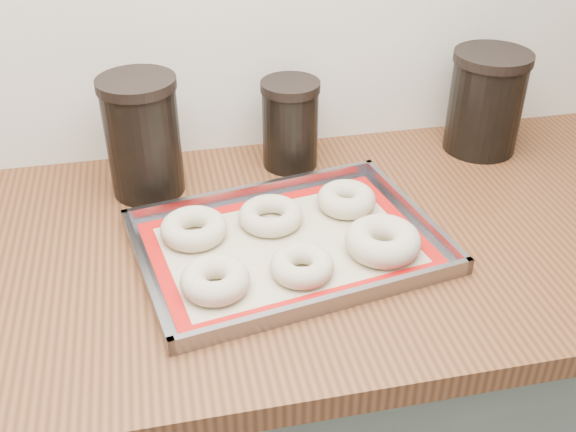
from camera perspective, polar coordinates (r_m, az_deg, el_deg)
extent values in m
cube|color=slate|center=(1.46, 9.06, -15.80)|extent=(3.00, 0.65, 0.86)
cube|color=brown|center=(1.16, 10.99, -1.12)|extent=(3.06, 0.68, 0.04)
cube|color=gray|center=(1.06, 0.00, -2.61)|extent=(0.51, 0.40, 0.00)
cube|color=gray|center=(1.18, -2.89, 2.15)|extent=(0.45, 0.09, 0.02)
cube|color=gray|center=(0.94, 3.66, -7.34)|extent=(0.45, 0.09, 0.02)
cube|color=gray|center=(1.01, -11.99, -4.79)|extent=(0.07, 0.33, 0.02)
cube|color=gray|center=(1.14, 10.54, 0.42)|extent=(0.07, 0.33, 0.02)
cube|color=#C6B793|center=(1.06, 0.00, -2.49)|extent=(0.46, 0.36, 0.00)
cube|color=red|center=(1.16, -2.46, 1.17)|extent=(0.42, 0.09, 0.00)
cube|color=red|center=(0.96, 2.99, -6.79)|extent=(0.42, 0.09, 0.00)
cube|color=red|center=(1.02, -10.50, -4.85)|extent=(0.06, 0.25, 0.00)
cube|color=red|center=(1.13, 9.37, -0.20)|extent=(0.06, 0.25, 0.00)
torus|color=beige|center=(0.97, -6.18, -5.40)|extent=(0.11, 0.11, 0.04)
torus|color=beige|center=(0.99, 1.19, -4.22)|extent=(0.10, 0.10, 0.03)
torus|color=beige|center=(1.04, 8.02, -2.10)|extent=(0.13, 0.13, 0.04)
torus|color=beige|center=(1.08, -7.98, -1.05)|extent=(0.12, 0.12, 0.04)
torus|color=beige|center=(1.10, -1.48, 0.03)|extent=(0.13, 0.13, 0.03)
torus|color=beige|center=(1.14, 4.96, 1.43)|extent=(0.13, 0.13, 0.04)
cylinder|color=black|center=(1.19, -12.13, 6.20)|extent=(0.13, 0.13, 0.19)
cylinder|color=black|center=(1.14, -12.76, 10.89)|extent=(0.13, 0.13, 0.02)
cylinder|color=black|center=(1.26, 0.19, 7.42)|extent=(0.10, 0.10, 0.15)
cylinder|color=black|center=(1.22, 0.20, 10.92)|extent=(0.11, 0.11, 0.02)
cylinder|color=black|center=(1.36, 16.33, 8.89)|extent=(0.14, 0.14, 0.18)
cylinder|color=black|center=(1.33, 17.01, 12.74)|extent=(0.15, 0.15, 0.02)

